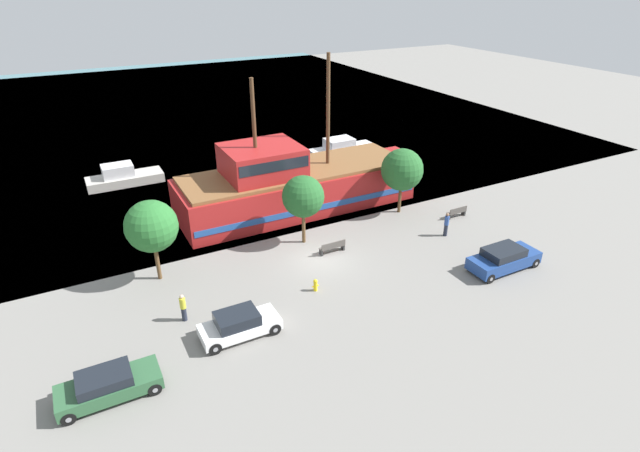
{
  "coord_description": "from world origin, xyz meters",
  "views": [
    {
      "loc": [
        -13.04,
        -24.71,
        16.61
      ],
      "look_at": [
        1.1,
        2.0,
        1.2
      ],
      "focal_mm": 28.0,
      "sensor_mm": 36.0,
      "label": 1
    }
  ],
  "objects_px": {
    "parked_car_curb_front": "(504,259)",
    "parked_car_curb_mid": "(108,385)",
    "fire_hydrant": "(315,285)",
    "bench_promenade_west": "(457,212)",
    "bench_promenade_east": "(333,247)",
    "pirate_ship": "(294,184)",
    "parked_car_curb_rear": "(239,324)",
    "moored_boat_outer": "(123,177)",
    "pedestrian_walking_near": "(183,308)",
    "moored_boat_dockside": "(342,149)",
    "pedestrian_walking_far": "(446,224)"
  },
  "relations": [
    {
      "from": "pirate_ship",
      "to": "parked_car_curb_rear",
      "type": "distance_m",
      "value": 15.85
    },
    {
      "from": "pirate_ship",
      "to": "pedestrian_walking_far",
      "type": "xyz_separation_m",
      "value": [
        7.37,
        -9.34,
        -1.1
      ]
    },
    {
      "from": "parked_car_curb_mid",
      "to": "moored_boat_dockside",
      "type": "bearing_deg",
      "value": 42.63
    },
    {
      "from": "pirate_ship",
      "to": "parked_car_curb_rear",
      "type": "xyz_separation_m",
      "value": [
        -9.15,
        -12.87,
        -1.31
      ]
    },
    {
      "from": "bench_promenade_west",
      "to": "pedestrian_walking_near",
      "type": "distance_m",
      "value": 21.61
    },
    {
      "from": "parked_car_curb_mid",
      "to": "fire_hydrant",
      "type": "relative_size",
      "value": 5.64
    },
    {
      "from": "moored_boat_dockside",
      "to": "fire_hydrant",
      "type": "height_order",
      "value": "moored_boat_dockside"
    },
    {
      "from": "fire_hydrant",
      "to": "pedestrian_walking_far",
      "type": "height_order",
      "value": "pedestrian_walking_far"
    },
    {
      "from": "moored_boat_dockside",
      "to": "pedestrian_walking_far",
      "type": "xyz_separation_m",
      "value": [
        -2.33,
        -18.45,
        0.24
      ]
    },
    {
      "from": "parked_car_curb_rear",
      "to": "pedestrian_walking_near",
      "type": "relative_size",
      "value": 2.52
    },
    {
      "from": "parked_car_curb_mid",
      "to": "pedestrian_walking_far",
      "type": "height_order",
      "value": "pedestrian_walking_far"
    },
    {
      "from": "bench_promenade_west",
      "to": "moored_boat_dockside",
      "type": "bearing_deg",
      "value": 91.36
    },
    {
      "from": "moored_boat_outer",
      "to": "pedestrian_walking_near",
      "type": "xyz_separation_m",
      "value": [
        -0.19,
        -21.68,
        0.14
      ]
    },
    {
      "from": "parked_car_curb_front",
      "to": "bench_promenade_west",
      "type": "distance_m",
      "value": 7.44
    },
    {
      "from": "parked_car_curb_rear",
      "to": "pedestrian_walking_far",
      "type": "distance_m",
      "value": 16.89
    },
    {
      "from": "parked_car_curb_mid",
      "to": "fire_hydrant",
      "type": "height_order",
      "value": "parked_car_curb_mid"
    },
    {
      "from": "moored_boat_dockside",
      "to": "bench_promenade_east",
      "type": "relative_size",
      "value": 3.93
    },
    {
      "from": "bench_promenade_east",
      "to": "pedestrian_walking_near",
      "type": "height_order",
      "value": "pedestrian_walking_near"
    },
    {
      "from": "moored_boat_dockside",
      "to": "pedestrian_walking_far",
      "type": "relative_size",
      "value": 3.97
    },
    {
      "from": "moored_boat_dockside",
      "to": "parked_car_curb_front",
      "type": "bearing_deg",
      "value": -95.1
    },
    {
      "from": "moored_boat_dockside",
      "to": "moored_boat_outer",
      "type": "xyz_separation_m",
      "value": [
        -20.84,
        2.26,
        0.02
      ]
    },
    {
      "from": "bench_promenade_west",
      "to": "pirate_ship",
      "type": "bearing_deg",
      "value": 143.55
    },
    {
      "from": "parked_car_curb_rear",
      "to": "bench_promenade_east",
      "type": "height_order",
      "value": "parked_car_curb_rear"
    },
    {
      "from": "moored_boat_dockside",
      "to": "bench_promenade_east",
      "type": "bearing_deg",
      "value": -122.03
    },
    {
      "from": "pirate_ship",
      "to": "pedestrian_walking_near",
      "type": "relative_size",
      "value": 12.19
    },
    {
      "from": "pedestrian_walking_near",
      "to": "pedestrian_walking_far",
      "type": "bearing_deg",
      "value": 2.95
    },
    {
      "from": "parked_car_curb_front",
      "to": "pedestrian_walking_near",
      "type": "bearing_deg",
      "value": 167.63
    },
    {
      "from": "pirate_ship",
      "to": "bench_promenade_west",
      "type": "xyz_separation_m",
      "value": [
        10.09,
        -7.46,
        -1.56
      ]
    },
    {
      "from": "bench_promenade_west",
      "to": "pedestrian_walking_near",
      "type": "xyz_separation_m",
      "value": [
        -21.42,
        -2.85,
        0.38
      ]
    },
    {
      "from": "parked_car_curb_front",
      "to": "parked_car_curb_mid",
      "type": "height_order",
      "value": "parked_car_curb_front"
    },
    {
      "from": "moored_boat_dockside",
      "to": "parked_car_curb_mid",
      "type": "height_order",
      "value": "moored_boat_dockside"
    },
    {
      "from": "pirate_ship",
      "to": "fire_hydrant",
      "type": "bearing_deg",
      "value": -109.21
    },
    {
      "from": "moored_boat_outer",
      "to": "bench_promenade_west",
      "type": "height_order",
      "value": "moored_boat_outer"
    },
    {
      "from": "parked_car_curb_rear",
      "to": "bench_promenade_east",
      "type": "relative_size",
      "value": 2.3
    },
    {
      "from": "bench_promenade_west",
      "to": "parked_car_curb_front",
      "type": "bearing_deg",
      "value": -109.64
    },
    {
      "from": "parked_car_curb_front",
      "to": "pedestrian_walking_near",
      "type": "xyz_separation_m",
      "value": [
        -18.93,
        4.15,
        0.08
      ]
    },
    {
      "from": "parked_car_curb_front",
      "to": "bench_promenade_west",
      "type": "bearing_deg",
      "value": 70.36
    },
    {
      "from": "parked_car_curb_mid",
      "to": "bench_promenade_east",
      "type": "height_order",
      "value": "parked_car_curb_mid"
    },
    {
      "from": "fire_hydrant",
      "to": "pedestrian_walking_far",
      "type": "xyz_separation_m",
      "value": [
        11.25,
        1.77,
        0.48
      ]
    },
    {
      "from": "moored_boat_dockside",
      "to": "bench_promenade_west",
      "type": "relative_size",
      "value": 4.32
    },
    {
      "from": "parked_car_curb_mid",
      "to": "bench_promenade_west",
      "type": "relative_size",
      "value": 2.68
    },
    {
      "from": "moored_boat_outer",
      "to": "pedestrian_walking_near",
      "type": "relative_size",
      "value": 3.94
    },
    {
      "from": "fire_hydrant",
      "to": "bench_promenade_west",
      "type": "bearing_deg",
      "value": 14.68
    },
    {
      "from": "fire_hydrant",
      "to": "parked_car_curb_front",
      "type": "bearing_deg",
      "value": -16.24
    },
    {
      "from": "pirate_ship",
      "to": "moored_boat_dockside",
      "type": "relative_size",
      "value": 2.83
    },
    {
      "from": "pirate_ship",
      "to": "pedestrian_walking_far",
      "type": "bearing_deg",
      "value": -51.72
    },
    {
      "from": "parked_car_curb_mid",
      "to": "bench_promenade_east",
      "type": "relative_size",
      "value": 2.44
    },
    {
      "from": "fire_hydrant",
      "to": "pedestrian_walking_near",
      "type": "height_order",
      "value": "pedestrian_walking_near"
    },
    {
      "from": "moored_boat_dockside",
      "to": "moored_boat_outer",
      "type": "distance_m",
      "value": 20.97
    },
    {
      "from": "moored_boat_outer",
      "to": "pedestrian_walking_far",
      "type": "bearing_deg",
      "value": -48.21
    }
  ]
}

